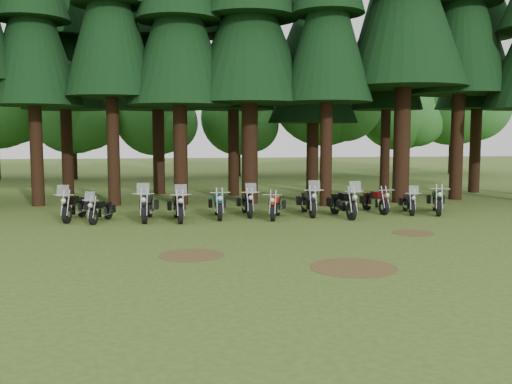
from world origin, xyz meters
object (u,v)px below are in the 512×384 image
motorcycle_5 (247,204)px  motorcycle_8 (343,204)px  motorcycle_0 (74,208)px  motorcycle_7 (308,203)px  motorcycle_11 (437,202)px  motorcycle_10 (409,203)px  motorcycle_3 (178,208)px  motorcycle_2 (147,207)px  motorcycle_1 (101,211)px  motorcycle_4 (218,206)px  motorcycle_9 (375,202)px  motorcycle_6 (276,207)px

motorcycle_5 → motorcycle_8: (3.76, -0.95, 0.04)m
motorcycle_0 → motorcycle_7: motorcycle_7 is taller
motorcycle_11 → motorcycle_7: bearing=-162.4°
motorcycle_5 → motorcycle_10: motorcycle_5 is taller
motorcycle_5 → motorcycle_8: motorcycle_8 is taller
motorcycle_3 → motorcycle_8: 6.55m
motorcycle_0 → motorcycle_11: (14.73, -0.13, 0.00)m
motorcycle_2 → motorcycle_8: (7.73, -0.19, -0.00)m
motorcycle_1 → motorcycle_11: 13.67m
motorcycle_11 → motorcycle_3: bearing=-156.7°
motorcycle_0 → motorcycle_2: bearing=1.8°
motorcycle_1 → motorcycle_4: (4.48, 0.52, 0.07)m
motorcycle_1 → motorcycle_3: (2.90, -0.04, 0.08)m
motorcycle_3 → motorcycle_10: motorcycle_3 is taller
motorcycle_1 → motorcycle_8: (9.45, 0.01, 0.10)m
motorcycle_9 → motorcycle_7: bearing=179.2°
motorcycle_6 → motorcycle_9: motorcycle_9 is taller
motorcycle_3 → motorcycle_7: size_ratio=0.99×
motorcycle_3 → motorcycle_10: bearing=-1.5°
motorcycle_10 → motorcycle_11: motorcycle_10 is taller
motorcycle_9 → motorcycle_6: bearing=-174.5°
motorcycle_4 → motorcycle_10: motorcycle_10 is taller
motorcycle_1 → motorcycle_9: (11.18, 1.14, 0.03)m
motorcycle_1 → motorcycle_3: motorcycle_3 is taller
motorcycle_7 → motorcycle_11: size_ratio=1.06×
motorcycle_4 → motorcycle_8: 5.00m
motorcycle_4 → motorcycle_9: bearing=5.4°
motorcycle_8 → motorcycle_0: bearing=170.1°
motorcycle_2 → motorcycle_11: 11.94m
motorcycle_4 → motorcycle_10: bearing=0.9°
motorcycle_4 → motorcycle_0: bearing=179.0°
motorcycle_5 → motorcycle_11: 7.98m
motorcycle_3 → motorcycle_5: bearing=14.2°
motorcycle_2 → motorcycle_5: (3.97, 0.76, -0.04)m
motorcycle_7 → motorcycle_9: (2.98, 0.37, -0.06)m
motorcycle_8 → motorcycle_9: size_ratio=1.12×
motorcycle_0 → motorcycle_7: 9.28m
motorcycle_10 → motorcycle_11: size_ratio=0.88×
motorcycle_5 → motorcycle_9: motorcycle_5 is taller
motorcycle_7 → motorcycle_11: bearing=-1.3°
motorcycle_1 → motorcycle_11: bearing=18.2°
motorcycle_3 → motorcycle_6: motorcycle_3 is taller
motorcycle_0 → motorcycle_5: (6.76, 0.33, -0.02)m
motorcycle_3 → motorcycle_6: size_ratio=1.12×
motorcycle_4 → motorcycle_7: bearing=3.8°
motorcycle_8 → motorcycle_9: 2.07m
motorcycle_2 → motorcycle_9: 9.51m
motorcycle_6 → motorcycle_9: 4.59m
motorcycle_2 → motorcycle_10: (10.76, 0.43, -0.10)m
motorcycle_0 → motorcycle_5: bearing=13.3°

